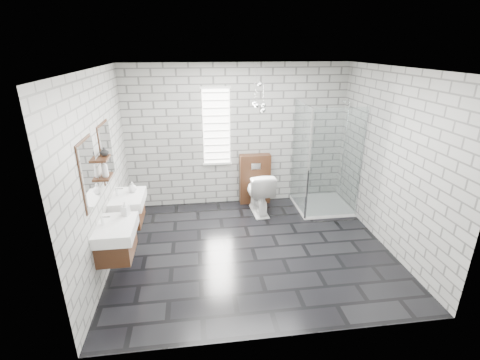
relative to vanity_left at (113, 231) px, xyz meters
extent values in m
cube|color=black|center=(1.91, 0.54, -0.77)|extent=(4.20, 3.60, 0.02)
cube|color=white|center=(1.91, 0.54, 1.95)|extent=(4.20, 3.60, 0.02)
cube|color=#9C9D97|center=(1.91, 2.35, 0.59)|extent=(4.20, 0.02, 2.70)
cube|color=#9C9D97|center=(1.91, -1.27, 0.59)|extent=(4.20, 0.02, 2.70)
cube|color=#9C9D97|center=(-0.20, 0.54, 0.59)|extent=(0.02, 3.60, 2.70)
cube|color=#9C9D97|center=(4.02, 0.54, 0.59)|extent=(0.02, 3.60, 2.70)
cube|color=#442615|center=(0.02, 0.00, -0.21)|extent=(0.42, 0.62, 0.30)
cube|color=silver|center=(0.22, 0.00, -0.18)|extent=(0.02, 0.35, 0.01)
cube|color=white|center=(0.04, 0.00, 0.02)|extent=(0.47, 0.70, 0.15)
cylinder|color=silver|center=(-0.11, 0.00, 0.15)|extent=(0.04, 0.04, 0.12)
cylinder|color=silver|center=(-0.06, 0.00, 0.20)|extent=(0.10, 0.02, 0.02)
cube|color=white|center=(-0.17, 0.00, 0.79)|extent=(0.03, 0.55, 0.80)
cube|color=#442615|center=(-0.19, 0.00, 0.79)|extent=(0.01, 0.59, 0.84)
cube|color=#442615|center=(0.02, 0.93, -0.21)|extent=(0.42, 0.62, 0.30)
cube|color=silver|center=(0.22, 0.93, -0.18)|extent=(0.02, 0.35, 0.01)
cube|color=white|center=(0.04, 0.93, 0.02)|extent=(0.47, 0.70, 0.15)
cylinder|color=silver|center=(-0.11, 0.93, 0.15)|extent=(0.04, 0.04, 0.12)
cylinder|color=silver|center=(-0.06, 0.93, 0.20)|extent=(0.10, 0.02, 0.02)
cube|color=white|center=(-0.17, 0.93, 0.79)|extent=(0.03, 0.55, 0.80)
cube|color=#442615|center=(-0.19, 0.93, 0.79)|extent=(0.01, 0.59, 0.84)
cube|color=#442615|center=(-0.12, 0.49, 0.56)|extent=(0.14, 0.30, 0.03)
cube|color=#442615|center=(-0.12, 0.49, 0.82)|extent=(0.14, 0.30, 0.03)
cube|color=white|center=(1.51, 2.33, 0.79)|extent=(0.50, 0.02, 1.40)
cube|color=silver|center=(1.51, 2.31, 1.51)|extent=(0.56, 0.04, 0.04)
cube|color=silver|center=(1.51, 2.31, 0.07)|extent=(0.56, 0.04, 0.04)
cube|color=silver|center=(1.51, 2.31, 0.16)|extent=(0.48, 0.01, 0.02)
cube|color=silver|center=(1.51, 2.31, 0.30)|extent=(0.48, 0.01, 0.02)
cube|color=silver|center=(1.51, 2.31, 0.44)|extent=(0.48, 0.01, 0.02)
cube|color=silver|center=(1.51, 2.31, 0.58)|extent=(0.48, 0.01, 0.02)
cube|color=silver|center=(1.51, 2.31, 0.72)|extent=(0.48, 0.01, 0.02)
cube|color=silver|center=(1.51, 2.31, 0.86)|extent=(0.48, 0.01, 0.02)
cube|color=silver|center=(1.51, 2.31, 1.00)|extent=(0.48, 0.01, 0.02)
cube|color=silver|center=(1.51, 2.31, 1.14)|extent=(0.48, 0.01, 0.02)
cube|color=silver|center=(1.51, 2.31, 1.28)|extent=(0.48, 0.01, 0.03)
cube|color=silver|center=(1.51, 2.31, 1.42)|extent=(0.48, 0.01, 0.03)
cube|color=#442615|center=(2.24, 2.24, -0.26)|extent=(0.60, 0.20, 1.00)
cube|color=silver|center=(2.24, 2.14, 0.04)|extent=(0.18, 0.01, 0.12)
cube|color=white|center=(3.51, 1.84, -0.73)|extent=(1.00, 1.00, 0.06)
cube|color=silver|center=(3.51, 1.35, 0.27)|extent=(1.00, 0.01, 2.00)
cube|color=silver|center=(3.02, 1.84, 0.27)|extent=(0.01, 1.00, 2.00)
cube|color=silver|center=(3.02, 1.35, 0.27)|extent=(0.03, 0.03, 2.00)
cube|color=silver|center=(3.99, 1.35, 0.27)|extent=(0.03, 0.03, 2.00)
cylinder|color=silver|center=(3.95, 2.04, 0.34)|extent=(0.02, 0.02, 1.80)
cylinder|color=silver|center=(3.87, 2.04, 1.26)|extent=(0.14, 0.14, 0.02)
sphere|color=silver|center=(2.18, 1.85, 1.25)|extent=(0.09, 0.09, 0.09)
cylinder|color=silver|center=(2.18, 1.85, 1.62)|extent=(0.01, 0.01, 0.64)
sphere|color=silver|center=(2.30, 1.88, 1.17)|extent=(0.09, 0.09, 0.09)
cylinder|color=silver|center=(2.30, 1.88, 1.58)|extent=(0.01, 0.01, 0.73)
sphere|color=silver|center=(2.25, 2.00, 1.59)|extent=(0.09, 0.09, 0.09)
cylinder|color=silver|center=(2.25, 2.00, 1.79)|extent=(0.01, 0.01, 0.31)
sphere|color=silver|center=(2.17, 1.97, 1.28)|extent=(0.09, 0.09, 0.09)
cylinder|color=silver|center=(2.17, 1.97, 1.63)|extent=(0.01, 0.01, 0.62)
sphere|color=silver|center=(2.31, 1.94, 1.25)|extent=(0.09, 0.09, 0.09)
cylinder|color=silver|center=(2.31, 1.94, 1.62)|extent=(0.01, 0.01, 0.65)
imported|color=white|center=(2.24, 1.80, -0.35)|extent=(0.51, 0.83, 0.82)
imported|color=#B2B2B2|center=(0.13, 0.24, 0.19)|extent=(0.12, 0.12, 0.20)
imported|color=#B2B2B2|center=(0.10, 1.04, 0.18)|extent=(0.17, 0.17, 0.17)
imported|color=#B2B2B2|center=(-0.11, 0.46, 0.70)|extent=(0.12, 0.12, 0.24)
imported|color=#B2B2B2|center=(-0.11, 0.57, 0.90)|extent=(0.15, 0.15, 0.12)
camera|label=1|loc=(1.09, -4.09, 2.22)|focal=26.00mm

